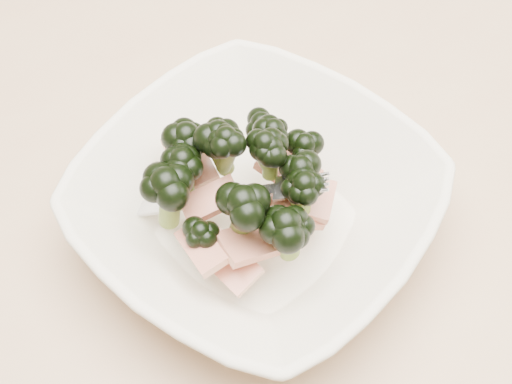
% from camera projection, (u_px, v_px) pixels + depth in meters
% --- Properties ---
extents(dining_table, '(1.20, 0.80, 0.75)m').
position_uv_depth(dining_table, '(302.00, 188.00, 0.73)').
color(dining_table, tan).
rests_on(dining_table, ground).
extents(broccoli_dish, '(0.34, 0.34, 0.11)m').
position_uv_depth(broccoli_dish, '(254.00, 201.00, 0.56)').
color(broccoli_dish, beige).
rests_on(broccoli_dish, dining_table).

